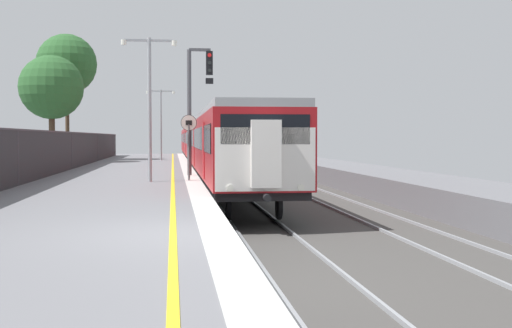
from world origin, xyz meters
TOP-DOWN VIEW (x-y plane):
  - ground at (2.64, 0.00)m, footprint 17.40×110.00m
  - commuter_train_at_platform at (2.10, 37.85)m, footprint 2.83×63.52m
  - signal_gantry at (0.61, 16.97)m, footprint 1.10×0.24m
  - speed_limit_sign at (0.25, 13.74)m, footprint 0.59×0.08m
  - platform_lamp_mid at (-1.17, 13.23)m, footprint 2.00×0.20m
  - platform_lamp_far at (-1.17, 36.01)m, footprint 2.00×0.20m
  - background_tree_left at (-8.00, 33.07)m, footprint 4.12×4.12m
  - background_tree_centre at (-7.77, 37.73)m, footprint 4.26×4.26m

SIDE VIEW (x-z plane):
  - ground at x=2.64m, z-range -1.21..0.00m
  - commuter_train_at_platform at x=2.10m, z-range -0.64..3.17m
  - speed_limit_sign at x=0.25m, z-range 0.35..2.79m
  - platform_lamp_far at x=-1.17m, z-range 0.49..5.45m
  - platform_lamp_mid at x=-1.17m, z-range 0.50..5.69m
  - signal_gantry at x=0.61m, z-range 0.65..5.99m
  - background_tree_left at x=-8.00m, z-range 1.27..8.17m
  - background_tree_centre at x=-7.77m, z-range 2.21..11.17m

